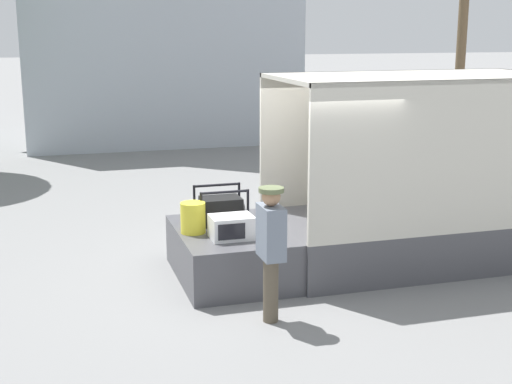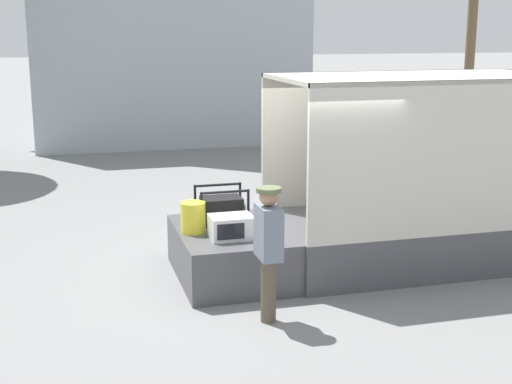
{
  "view_description": "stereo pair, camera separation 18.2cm",
  "coord_description": "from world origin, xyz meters",
  "px_view_note": "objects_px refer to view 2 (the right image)",
  "views": [
    {
      "loc": [
        -3.06,
        -9.07,
        3.36
      ],
      "look_at": [
        -0.43,
        -0.2,
        1.23
      ],
      "focal_mm": 50.0,
      "sensor_mm": 36.0,
      "label": 1
    },
    {
      "loc": [
        -2.88,
        -9.12,
        3.36
      ],
      "look_at": [
        -0.43,
        -0.2,
        1.23
      ],
      "focal_mm": 50.0,
      "sensor_mm": 36.0,
      "label": 2
    }
  ],
  "objects_px": {
    "microwave": "(231,227)",
    "portable_generator": "(223,210)",
    "utility_pole": "(472,17)",
    "box_truck": "(508,196)",
    "orange_bucket": "(193,217)",
    "worker_person": "(269,241)"
  },
  "relations": [
    {
      "from": "microwave",
      "to": "orange_bucket",
      "type": "relative_size",
      "value": 1.34
    },
    {
      "from": "portable_generator",
      "to": "utility_pole",
      "type": "relative_size",
      "value": 0.1
    },
    {
      "from": "orange_bucket",
      "to": "utility_pole",
      "type": "distance_m",
      "value": 13.91
    },
    {
      "from": "orange_bucket",
      "to": "box_truck",
      "type": "bearing_deg",
      "value": 0.07
    },
    {
      "from": "microwave",
      "to": "orange_bucket",
      "type": "height_order",
      "value": "orange_bucket"
    },
    {
      "from": "box_truck",
      "to": "microwave",
      "type": "xyz_separation_m",
      "value": [
        -4.41,
        -0.41,
        -0.04
      ]
    },
    {
      "from": "portable_generator",
      "to": "orange_bucket",
      "type": "distance_m",
      "value": 0.59
    },
    {
      "from": "utility_pole",
      "to": "portable_generator",
      "type": "bearing_deg",
      "value": -135.94
    },
    {
      "from": "orange_bucket",
      "to": "portable_generator",
      "type": "bearing_deg",
      "value": 34.02
    },
    {
      "from": "box_truck",
      "to": "utility_pole",
      "type": "relative_size",
      "value": 0.86
    },
    {
      "from": "portable_generator",
      "to": "worker_person",
      "type": "height_order",
      "value": "worker_person"
    },
    {
      "from": "worker_person",
      "to": "orange_bucket",
      "type": "bearing_deg",
      "value": 109.9
    },
    {
      "from": "portable_generator",
      "to": "utility_pole",
      "type": "distance_m",
      "value": 13.35
    },
    {
      "from": "microwave",
      "to": "worker_person",
      "type": "distance_m",
      "value": 1.23
    },
    {
      "from": "worker_person",
      "to": "box_truck",
      "type": "bearing_deg",
      "value": 20.77
    },
    {
      "from": "box_truck",
      "to": "portable_generator",
      "type": "bearing_deg",
      "value": 175.76
    },
    {
      "from": "box_truck",
      "to": "worker_person",
      "type": "bearing_deg",
      "value": -159.23
    },
    {
      "from": "box_truck",
      "to": "orange_bucket",
      "type": "distance_m",
      "value": 4.84
    },
    {
      "from": "worker_person",
      "to": "utility_pole",
      "type": "relative_size",
      "value": 0.23
    },
    {
      "from": "microwave",
      "to": "portable_generator",
      "type": "relative_size",
      "value": 0.8
    },
    {
      "from": "box_truck",
      "to": "worker_person",
      "type": "xyz_separation_m",
      "value": [
        -4.26,
        -1.62,
        0.11
      ]
    },
    {
      "from": "orange_bucket",
      "to": "worker_person",
      "type": "relative_size",
      "value": 0.26
    }
  ]
}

